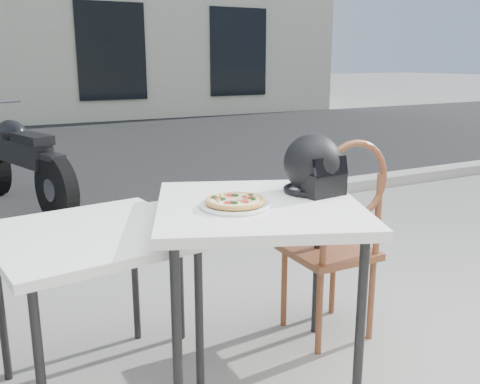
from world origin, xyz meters
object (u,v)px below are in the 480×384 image
plate (235,205)px  motorcycle (21,163)px  cafe_table_side (92,246)px  cafe_table_main (259,219)px  pizza (235,201)px  cafe_chair_main (339,231)px  helmet (314,167)px

plate → motorcycle: motorcycle is taller
cafe_table_side → cafe_table_main: bearing=-17.4°
cafe_table_main → pizza: size_ratio=4.03×
cafe_chair_main → pizza: bearing=9.6°
plate → motorcycle: (-0.51, 3.65, -0.39)m
cafe_table_main → cafe_chair_main: size_ratio=1.06×
pizza → cafe_table_side: size_ratio=0.32×
helmet → cafe_table_side: helmet is taller
helmet → pizza: bearing=-178.6°
pizza → cafe_table_side: (-0.57, 0.23, -0.18)m
plate → cafe_table_side: bearing=158.0°
cafe_table_main → motorcycle: motorcycle is taller
motorcycle → helmet: bearing=-92.2°
helmet → cafe_table_side: (-1.01, 0.17, -0.28)m
pizza → cafe_table_side: bearing=158.0°
pizza → cafe_table_side: 0.64m
plate → helmet: helmet is taller
cafe_table_main → helmet: 0.38m
helmet → motorcycle: helmet is taller
pizza → helmet: bearing=7.2°
helmet → cafe_chair_main: (0.20, 0.05, -0.36)m
plate → pizza: size_ratio=1.27×
motorcycle → plate: bearing=-99.1°
pizza → plate: bearing=-113.6°
helmet → cafe_chair_main: bearing=7.3°
cafe_table_main → cafe_table_side: (-0.69, 0.22, -0.08)m
cafe_chair_main → motorcycle: bearing=-71.4°
plate → cafe_chair_main: cafe_chair_main is taller
plate → cafe_table_main: bearing=5.7°
plate → pizza: pizza is taller
pizza → cafe_chair_main: size_ratio=0.26×
pizza → motorcycle: motorcycle is taller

